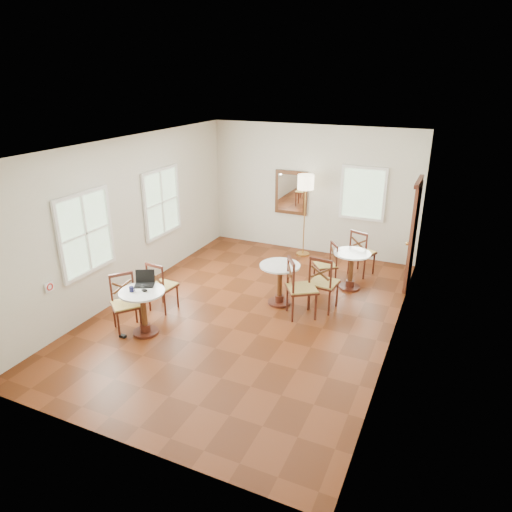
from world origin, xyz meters
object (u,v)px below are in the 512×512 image
Objects in this scene: cafe_table_near at (143,307)px; water_glass at (143,287)px; cafe_table_back at (351,266)px; mouse at (144,290)px; floor_lamp at (306,188)px; laptop at (145,281)px; cafe_table_mid at (280,280)px; power_adapter at (123,336)px; chair_near_a at (162,286)px; navy_mug at (132,289)px; chair_mid_a at (323,283)px; chair_back_a at (362,253)px; chair_back_b at (326,264)px; chair_near_b at (126,303)px; chair_mid_b at (300,288)px.

cafe_table_near is 0.35m from water_glass.
mouse is (-2.65, -3.12, 0.32)m from cafe_table_back.
floor_lamp reaches higher than cafe_table_back.
laptop reaches higher than cafe_table_near.
cafe_table_mid is 2.94m from power_adapter.
mouse is at bearing 8.62° from cafe_table_near.
chair_near_a is 0.69m from laptop.
floor_lamp is 17.99× the size of navy_mug.
cafe_table_mid is at bearing 13.97° from chair_mid_a.
chair_back_a is (0.30, 1.86, -0.02)m from chair_mid_a.
chair_mid_a is 1.09m from chair_back_b.
laptop is at bearing 72.10° from chair_back_a.
power_adapter is at bearing -73.27° from chair_back_b.
laptop is at bearing 40.51° from chair_mid_a.
cafe_table_mid is 2.51m from mouse.
chair_near_a reaches higher than cafe_table_mid.
chair_near_a is 8.77× the size of mouse.
cafe_table_near is 0.85m from chair_near_a.
cafe_table_back is 4.38m from chair_near_b.
chair_mid_a is 2.96m from floor_lamp.
chair_back_b is at bearing -72.02° from chair_mid_a.
cafe_table_back is at bearing 18.61° from laptop.
chair_back_a is at bearing 87.19° from cafe_table_back.
chair_mid_b is 1.47m from chair_back_b.
water_glass reaches higher than navy_mug.
cafe_table_back is 0.73× the size of chair_mid_a.
navy_mug is (-2.84, -3.21, 0.35)m from cafe_table_back.
chair_near_b is at bearing 41.43° from chair_mid_a.
cafe_table_mid is 0.81× the size of chair_near_b.
floor_lamp is at bearing 98.95° from cafe_table_mid.
navy_mug is at bearing 44.77° from chair_mid_a.
mouse is 0.99× the size of power_adapter.
floor_lamp is at bearing -2.04° from chair_back_a.
chair_near_a is 4.27m from chair_back_a.
cafe_table_near is 0.88× the size of chair_back_b.
chair_back_a reaches higher than power_adapter.
floor_lamp is at bearing 177.43° from chair_back_b.
cafe_table_mid is at bearing -62.29° from chair_back_b.
laptop is at bearing -136.26° from cafe_table_mid.
chair_mid_a is 9.87× the size of navy_mug.
cafe_table_mid is 2.53m from water_glass.
chair_near_b is at bearing 161.35° from navy_mug.
cafe_table_back is 7.08× the size of mouse.
cafe_table_near is 0.32m from mouse.
water_glass is (-2.75, -3.86, 0.33)m from chair_back_a.
chair_back_b is at bearing 64.75° from cafe_table_mid.
floor_lamp is at bearing 136.70° from cafe_table_back.
navy_mug is 0.17m from water_glass.
laptop is 0.28m from mouse.
navy_mug is at bearing -148.38° from mouse.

